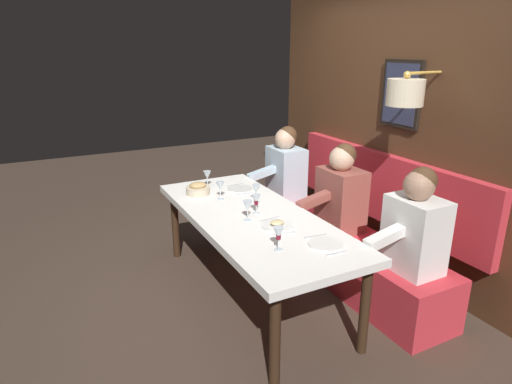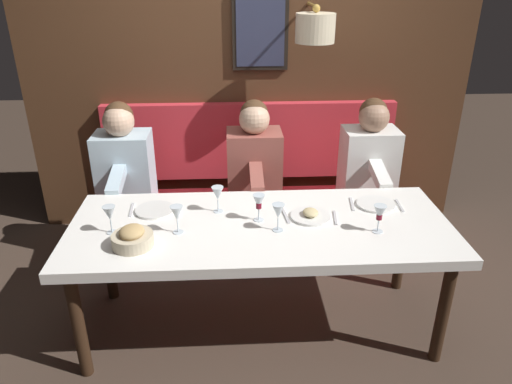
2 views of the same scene
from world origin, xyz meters
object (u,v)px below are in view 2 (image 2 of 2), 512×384
Objects in this scene: wine_glass_1 at (278,212)px; wine_glass_5 at (177,214)px; diner_nearest at (370,155)px; wine_glass_4 at (380,214)px; diner_middle at (124,160)px; diner_near at (254,157)px; wine_glass_0 at (259,203)px; wine_glass_3 at (218,194)px; dining_table at (260,234)px; wine_glass_2 at (110,214)px; bread_bowl at (133,238)px.

wine_glass_5 is (0.01, 0.56, 0.00)m from wine_glass_1.
wine_glass_4 is at bearing 167.47° from diner_nearest.
diner_middle is at bearing 26.53° from wine_glass_5.
diner_near is at bearing 4.88° from wine_glass_1.
wine_glass_3 is (0.12, 0.24, 0.00)m from wine_glass_0.
wine_glass_5 is at bearing 99.22° from dining_table.
diner_nearest is at bearing -12.53° from wine_glass_4.
wine_glass_4 is at bearing -94.81° from wine_glass_1.
diner_nearest is 4.82× the size of wine_glass_5.
wine_glass_2 is 0.37m from wine_glass_5.
diner_near reaches higher than wine_glass_3.
diner_nearest is 1.22m from wine_glass_0.
wine_glass_1 is 1.00× the size of wine_glass_2.
diner_near is at bearing -90.00° from diner_middle.
wine_glass_2 is at bearing 96.93° from wine_glass_0.
diner_middle is at bearing 6.62° from wine_glass_2.
diner_middle is 1.26m from wine_glass_0.
wine_glass_0 is at bearing 75.22° from wine_glass_4.
wine_glass_4 is 1.35m from bread_bowl.
diner_nearest is 1.65m from wine_glass_5.
wine_glass_1 is (-0.96, -1.04, 0.04)m from diner_middle.
wine_glass_0 is 1.00× the size of wine_glass_4.
wine_glass_4 is (-0.07, -1.49, -0.00)m from wine_glass_2.
diner_middle reaches higher than wine_glass_5.
wine_glass_5 is (-0.96, 1.34, 0.04)m from diner_nearest.
diner_near is at bearing 32.31° from wine_glass_4.
wine_glass_1 is at bearing 85.19° from wine_glass_4.
wine_glass_2 is 1.00× the size of wine_glass_5.
diner_nearest is at bearing -54.48° from wine_glass_5.
dining_table is 10.04× the size of bread_bowl.
wine_glass_1 is at bearing -126.32° from wine_glass_3.
diner_nearest reaches higher than dining_table.
wine_glass_1 is at bearing -90.72° from wine_glass_5.
dining_table is 0.22m from wine_glass_1.
wine_glass_3 is 1.00× the size of wine_glass_4.
diner_nearest reaches higher than wine_glass_0.
wine_glass_5 is at bearing 125.52° from diner_nearest.
diner_near is 4.82× the size of wine_glass_0.
wine_glass_1 is 1.00× the size of wine_glass_5.
diner_nearest reaches higher than wine_glass_1.
diner_middle is (0.88, 0.95, 0.14)m from dining_table.
wine_glass_1 is (-0.13, -0.10, 0.00)m from wine_glass_0.
wine_glass_4 is 0.75× the size of bread_bowl.
wine_glass_5 is at bearing 87.23° from wine_glass_4.
diner_middle is (0.00, 0.96, 0.00)m from diner_near.
diner_middle is at bearing 57.61° from wine_glass_4.
wine_glass_0 is 0.73m from bread_bowl.
bread_bowl is at bearing 129.79° from wine_glass_3.
wine_glass_1 is at bearing -132.92° from diner_middle.
wine_glass_4 is (-1.01, 0.22, 0.04)m from diner_nearest.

